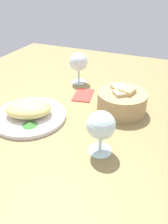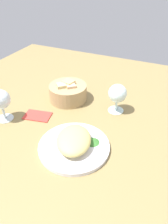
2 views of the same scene
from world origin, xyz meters
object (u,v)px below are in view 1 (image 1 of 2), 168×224
(bread_basket, at_px, (122,101))
(wine_glass_far, at_px, (79,63))
(plate, at_px, (30,116))
(folded_napkin, at_px, (83,95))
(wine_glass_near, at_px, (101,127))

(bread_basket, bearing_deg, wine_glass_far, 145.31)
(plate, height_order, wine_glass_far, wine_glass_far)
(plate, relative_size, bread_basket, 1.44)
(bread_basket, bearing_deg, plate, -148.56)
(bread_basket, distance_m, wine_glass_far, 0.30)
(plate, bearing_deg, folded_napkin, 65.27)
(bread_basket, bearing_deg, wine_glass_near, -89.20)
(bread_basket, distance_m, wine_glass_near, 0.24)
(plate, distance_m, bread_basket, 0.32)
(plate, distance_m, folded_napkin, 0.25)
(bread_basket, xyz_separation_m, wine_glass_far, (-0.24, 0.17, 0.05))
(wine_glass_near, height_order, wine_glass_far, wine_glass_far)
(folded_napkin, bearing_deg, bread_basket, -119.40)
(plate, distance_m, wine_glass_near, 0.29)
(bread_basket, relative_size, folded_napkin, 1.56)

